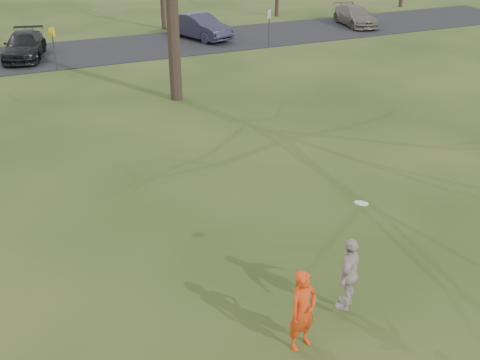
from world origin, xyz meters
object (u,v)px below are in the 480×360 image
object	(u,v)px
car_3	(24,46)
car_5	(200,26)
catching_play	(349,273)
car_7	(355,16)
player_defender	(303,310)

from	to	relation	value
car_3	car_5	bearing A→B (deg)	16.80
car_3	catching_play	world-z (taller)	catching_play
car_3	car_5	distance (m)	10.27
car_3	catching_play	distance (m)	25.02
car_5	car_7	size ratio (longest dim) A/B	1.03
car_5	catching_play	size ratio (longest dim) A/B	1.93
car_5	player_defender	bearing A→B (deg)	-126.64
player_defender	catching_play	distance (m)	1.40
car_3	car_7	size ratio (longest dim) A/B	1.05
car_5	catching_play	world-z (taller)	catching_play
player_defender	car_3	bearing A→B (deg)	81.84
car_3	car_5	xyz separation A→B (m)	(10.25, 0.53, 0.08)
player_defender	catching_play	world-z (taller)	catching_play
car_3	car_7	world-z (taller)	car_3
player_defender	car_3	xyz separation A→B (m)	(-2.56, 25.17, -0.14)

